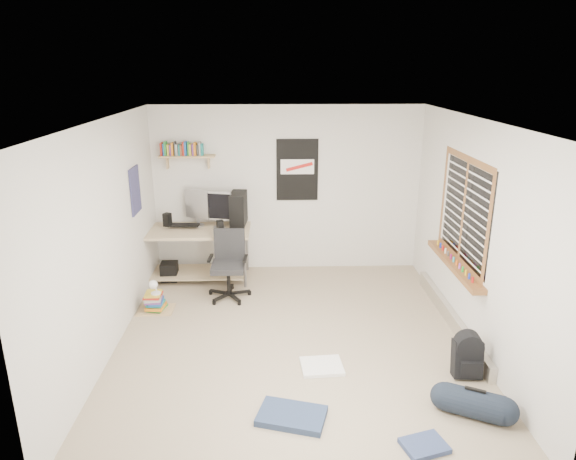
{
  "coord_description": "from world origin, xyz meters",
  "views": [
    {
      "loc": [
        -0.21,
        -5.28,
        3.03
      ],
      "look_at": [
        -0.04,
        0.43,
        1.19
      ],
      "focal_mm": 32.0,
      "sensor_mm": 36.0,
      "label": 1
    }
  ],
  "objects_px": {
    "desk": "(190,256)",
    "book_stack": "(155,300)",
    "backpack": "(467,359)",
    "duffel_bag": "(474,403)",
    "office_chair": "(228,264)"
  },
  "relations": [
    {
      "from": "desk",
      "to": "book_stack",
      "type": "relative_size",
      "value": 3.63
    },
    {
      "from": "book_stack",
      "to": "desk",
      "type": "bearing_deg",
      "value": 73.48
    },
    {
      "from": "backpack",
      "to": "duffel_bag",
      "type": "height_order",
      "value": "duffel_bag"
    },
    {
      "from": "desk",
      "to": "backpack",
      "type": "distance_m",
      "value": 4.12
    },
    {
      "from": "duffel_bag",
      "to": "book_stack",
      "type": "bearing_deg",
      "value": 173.26
    },
    {
      "from": "duffel_bag",
      "to": "book_stack",
      "type": "distance_m",
      "value": 3.99
    },
    {
      "from": "backpack",
      "to": "book_stack",
      "type": "relative_size",
      "value": 0.78
    },
    {
      "from": "desk",
      "to": "backpack",
      "type": "relative_size",
      "value": 4.64
    },
    {
      "from": "backpack",
      "to": "desk",
      "type": "bearing_deg",
      "value": 145.11
    },
    {
      "from": "office_chair",
      "to": "book_stack",
      "type": "xyz_separation_m",
      "value": [
        -0.92,
        -0.37,
        -0.34
      ]
    },
    {
      "from": "book_stack",
      "to": "office_chair",
      "type": "bearing_deg",
      "value": 21.78
    },
    {
      "from": "desk",
      "to": "book_stack",
      "type": "height_order",
      "value": "desk"
    },
    {
      "from": "book_stack",
      "to": "backpack",
      "type": "bearing_deg",
      "value": -24.39
    },
    {
      "from": "office_chair",
      "to": "book_stack",
      "type": "relative_size",
      "value": 1.92
    },
    {
      "from": "duffel_bag",
      "to": "desk",
      "type": "bearing_deg",
      "value": 159.8
    }
  ]
}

